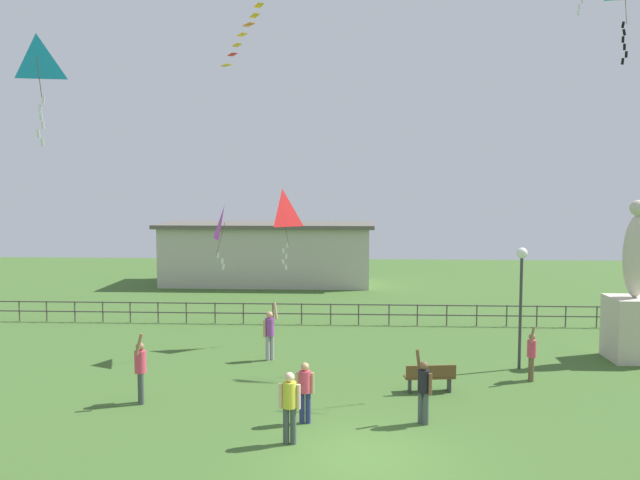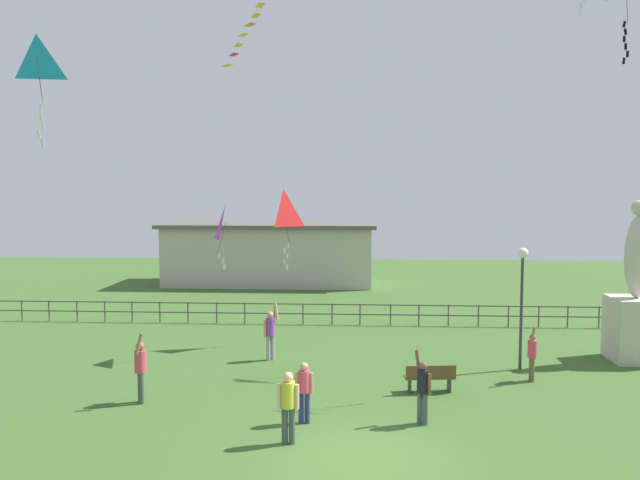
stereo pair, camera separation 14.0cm
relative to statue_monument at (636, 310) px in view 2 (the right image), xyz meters
The scene contains 15 objects.
ground_plane 13.13m from the statue_monument, 137.89° to the right, with size 80.00×80.00×0.00m, color #3D6028.
statue_monument is the anchor object (origin of this frame).
lamppost 4.67m from the statue_monument, 162.46° to the right, with size 0.36×0.36×4.11m.
park_bench 8.69m from the statue_monument, 152.23° to the right, with size 1.54×0.59×0.85m.
person_0 10.46m from the statue_monument, 140.75° to the right, with size 0.43×0.46×1.93m.
person_1 13.98m from the statue_monument, 144.73° to the right, with size 0.53×0.32×1.74m.
person_2 12.86m from the statue_monument, behind, with size 0.53×0.40×2.04m.
person_4 5.13m from the statue_monument, 147.71° to the right, with size 0.28×0.46×1.78m.
person_5 16.80m from the statue_monument, 161.22° to the right, with size 0.34×0.56×2.05m.
person_6 13.02m from the statue_monument, 148.97° to the right, with size 0.48×0.30×1.60m.
kite_0 20.55m from the statue_monument, 159.68° to the right, with size 1.00×0.71×2.80m.
kite_2 13.27m from the statue_monument, behind, with size 1.06×0.99×3.14m.
kite_3 14.81m from the statue_monument, behind, with size 0.65×1.02×2.32m.
waterfront_railing 11.43m from the statue_monument, 152.33° to the left, with size 36.01×0.06×0.95m.
pavilion_building 23.08m from the statue_monument, 131.52° to the left, with size 13.32×5.37×3.83m.
Camera 2 is at (-0.13, -14.19, 6.12)m, focal length 36.16 mm.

